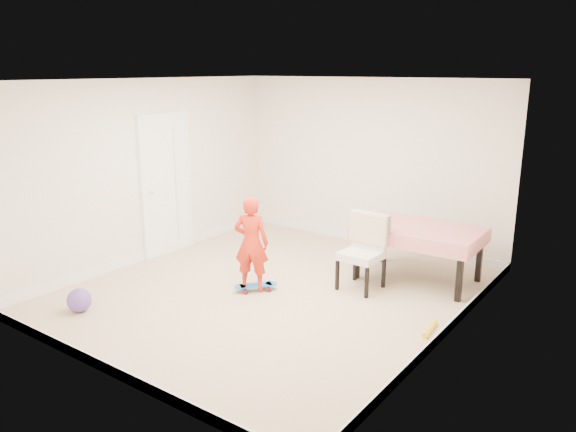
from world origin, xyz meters
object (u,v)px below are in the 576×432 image
Objects in this scene: dining_chair at (361,253)px; child at (251,246)px; dining_table at (418,253)px; balloon at (79,300)px; skateboard at (256,288)px.

child is at bearing -139.14° from dining_chair.
child is at bearing -135.13° from dining_table.
dining_table is 5.60× the size of balloon.
dining_chair is (-0.45, -0.72, 0.11)m from dining_table.
dining_chair is 1.40m from skateboard.
dining_chair is 3.43m from balloon.
dining_chair reaches higher than skateboard.
dining_chair is at bearing -123.34° from dining_table.
dining_table is 4.26m from balloon.
dining_table is 2.22m from child.
child is 2.11m from balloon.
child is at bearing 53.66° from balloon.
child reaches higher than dining_chair.
dining_table is 2.18m from skateboard.
child is 4.27× the size of balloon.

